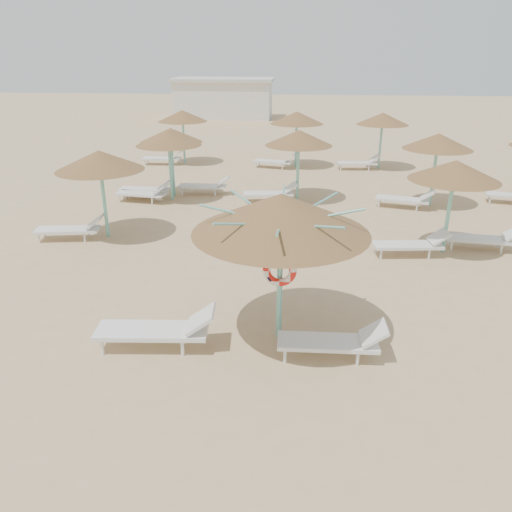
{
  "coord_description": "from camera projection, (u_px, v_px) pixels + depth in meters",
  "views": [
    {
      "loc": [
        0.75,
        -8.92,
        5.39
      ],
      "look_at": [
        -0.15,
        0.94,
        1.3
      ],
      "focal_mm": 35.0,
      "sensor_mm": 36.0,
      "label": 1
    }
  ],
  "objects": [
    {
      "name": "palapa_field",
      "position": [
        327.0,
        139.0,
        18.77
      ],
      "size": [
        19.39,
        14.0,
        2.7
      ],
      "color": "#70C2B5",
      "rests_on": "ground"
    },
    {
      "name": "service_hut",
      "position": [
        224.0,
        98.0,
        42.43
      ],
      "size": [
        8.4,
        4.4,
        3.25
      ],
      "color": "silver",
      "rests_on": "ground"
    },
    {
      "name": "ground",
      "position": [
        259.0,
        331.0,
        10.33
      ],
      "size": [
        120.0,
        120.0,
        0.0
      ],
      "primitive_type": "plane",
      "color": "tan",
      "rests_on": "ground"
    },
    {
      "name": "main_palapa",
      "position": [
        281.0,
        214.0,
        9.16
      ],
      "size": [
        3.34,
        3.34,
        3.0
      ],
      "color": "#70C2B5",
      "rests_on": "ground"
    },
    {
      "name": "lounger_main_b",
      "position": [
        335.0,
        341.0,
        9.34
      ],
      "size": [
        2.04,
        0.66,
        0.73
      ],
      "rotation": [
        0.0,
        0.0,
        0.02
      ],
      "color": "white",
      "rests_on": "ground"
    },
    {
      "name": "lounger_main_a",
      "position": [
        160.0,
        329.0,
        9.64
      ],
      "size": [
        2.37,
        0.87,
        0.84
      ],
      "rotation": [
        0.0,
        0.0,
        0.08
      ],
      "color": "white",
      "rests_on": "ground"
    }
  ]
}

